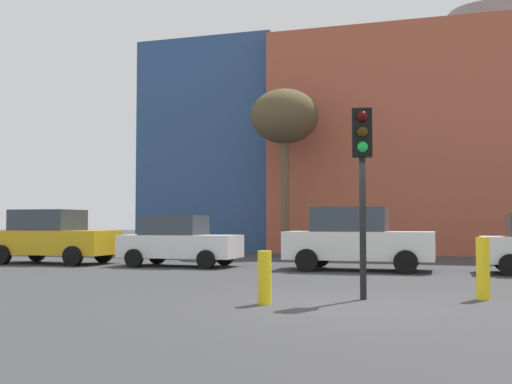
# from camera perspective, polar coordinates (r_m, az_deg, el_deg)

# --- Properties ---
(ground_plane) EXTENTS (200.00, 200.00, 0.00)m
(ground_plane) POSITION_cam_1_polar(r_m,az_deg,el_deg) (10.83, 8.89, -10.29)
(ground_plane) COLOR #38383A
(building_backdrop) EXTENTS (34.27, 12.52, 12.25)m
(building_backdrop) POSITION_cam_1_polar(r_m,az_deg,el_deg) (33.58, 20.96, 3.86)
(building_backdrop) COLOR #B2563D
(building_backdrop) RESTS_ON ground_plane
(parked_car_0) EXTENTS (4.28, 2.10, 1.85)m
(parked_car_0) POSITION_cam_1_polar(r_m,az_deg,el_deg) (22.38, -18.40, -3.97)
(parked_car_0) COLOR gold
(parked_car_0) RESTS_ON ground_plane
(parked_car_1) EXTENTS (3.80, 1.87, 1.65)m
(parked_car_1) POSITION_cam_1_polar(r_m,az_deg,el_deg) (20.02, -7.19, -4.53)
(parked_car_1) COLOR white
(parked_car_1) RESTS_ON ground_plane
(parked_car_2) EXTENTS (4.30, 2.11, 1.87)m
(parked_car_2) POSITION_cam_1_polar(r_m,az_deg,el_deg) (18.44, 9.36, -4.32)
(parked_car_2) COLOR white
(parked_car_2) RESTS_ON ground_plane
(traffic_light_island) EXTENTS (0.40, 0.39, 3.52)m
(traffic_light_island) POSITION_cam_1_polar(r_m,az_deg,el_deg) (11.50, 9.84, 3.10)
(traffic_light_island) COLOR black
(traffic_light_island) RESTS_ON ground_plane
(bare_tree_0) EXTENTS (2.89, 2.89, 7.09)m
(bare_tree_0) POSITION_cam_1_polar(r_m,az_deg,el_deg) (26.28, 2.68, 6.82)
(bare_tree_0) COLOR brown
(bare_tree_0) RESTS_ON ground_plane
(bollard_yellow_0) EXTENTS (0.24, 0.24, 0.92)m
(bollard_yellow_0) POSITION_cam_1_polar(r_m,az_deg,el_deg) (10.69, 0.80, -7.94)
(bollard_yellow_0) COLOR yellow
(bollard_yellow_0) RESTS_ON ground_plane
(bollard_yellow_1) EXTENTS (0.24, 0.24, 1.14)m
(bollard_yellow_1) POSITION_cam_1_polar(r_m,az_deg,el_deg) (12.06, 20.34, -6.67)
(bollard_yellow_1) COLOR yellow
(bollard_yellow_1) RESTS_ON ground_plane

